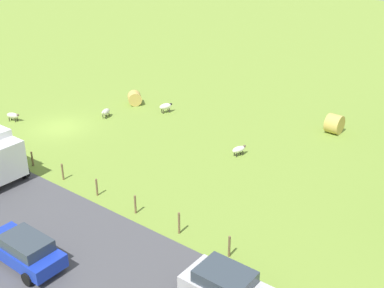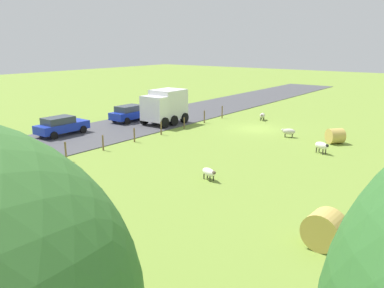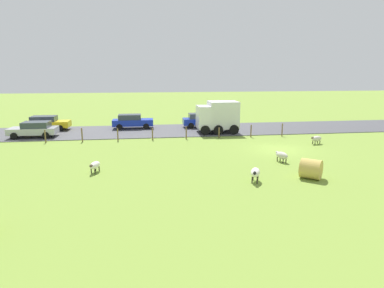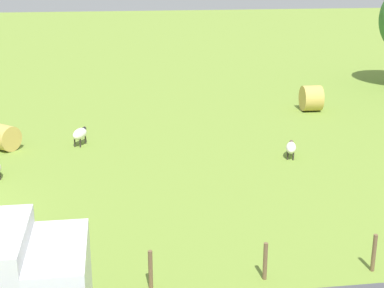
% 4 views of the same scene
% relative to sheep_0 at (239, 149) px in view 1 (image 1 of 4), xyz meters
% --- Properties ---
extents(ground_plane, '(160.00, 160.00, 0.00)m').
position_rel_sheep_0_xyz_m(ground_plane, '(4.47, -13.99, -0.47)').
color(ground_plane, olive).
extents(sheep_0, '(1.19, 0.75, 0.70)m').
position_rel_sheep_0_xyz_m(sheep_0, '(0.00, 0.00, 0.00)').
color(sheep_0, white).
rests_on(sheep_0, ground_plane).
extents(sheep_1, '(0.80, 1.22, 0.73)m').
position_rel_sheep_0_xyz_m(sheep_1, '(5.95, -18.04, 0.02)').
color(sheep_1, beige).
rests_on(sheep_1, ground_plane).
extents(sheep_2, '(1.21, 0.82, 0.73)m').
position_rel_sheep_0_xyz_m(sheep_2, '(0.75, -12.65, 0.01)').
color(sheep_2, beige).
rests_on(sheep_2, ground_plane).
extents(sheep_3, '(1.22, 0.89, 0.82)m').
position_rel_sheep_0_xyz_m(sheep_3, '(-3.14, -9.41, 0.09)').
color(sheep_3, white).
rests_on(sheep_3, ground_plane).
extents(hay_bale_0, '(1.52, 1.14, 1.49)m').
position_rel_sheep_0_xyz_m(hay_bale_0, '(-7.84, 3.66, 0.27)').
color(hay_bale_0, tan).
rests_on(hay_bale_0, ground_plane).
extents(hay_bale_1, '(1.64, 1.64, 1.18)m').
position_rel_sheep_0_xyz_m(hay_bale_1, '(-2.98, -12.89, 0.12)').
color(hay_bale_1, tan).
rests_on(hay_bale_1, ground_plane).
extents(fence_post_1, '(0.12, 0.12, 1.23)m').
position_rel_sheep_0_xyz_m(fence_post_1, '(9.78, -13.32, 0.14)').
color(fence_post_1, brown).
rests_on(fence_post_1, ground_plane).
extents(fence_post_2, '(0.12, 0.12, 1.02)m').
position_rel_sheep_0_xyz_m(fence_post_2, '(9.78, -10.15, 0.04)').
color(fence_post_2, brown).
rests_on(fence_post_2, ground_plane).
extents(fence_post_3, '(0.12, 0.12, 1.12)m').
position_rel_sheep_0_xyz_m(fence_post_3, '(9.78, -6.98, 0.09)').
color(fence_post_3, brown).
rests_on(fence_post_3, ground_plane).
extents(fence_post_4, '(0.12, 0.12, 1.12)m').
position_rel_sheep_0_xyz_m(fence_post_4, '(9.78, -3.81, 0.09)').
color(fence_post_4, brown).
rests_on(fence_post_4, ground_plane).
extents(fence_post_5, '(0.12, 0.12, 1.14)m').
position_rel_sheep_0_xyz_m(fence_post_5, '(9.78, -0.63, 0.10)').
color(fence_post_5, brown).
rests_on(fence_post_5, ground_plane).
extents(fence_post_6, '(0.12, 0.12, 1.27)m').
position_rel_sheep_0_xyz_m(fence_post_6, '(9.78, 2.54, 0.17)').
color(fence_post_6, brown).
rests_on(fence_post_6, ground_plane).
extents(fence_post_7, '(0.12, 0.12, 1.18)m').
position_rel_sheep_0_xyz_m(fence_post_7, '(9.78, 5.71, 0.12)').
color(fence_post_7, brown).
rests_on(fence_post_7, ground_plane).
extents(car_2, '(2.21, 4.35, 1.49)m').
position_rel_sheep_0_xyz_m(car_2, '(12.42, 7.46, 0.37)').
color(car_2, '#B7B7BC').
rests_on(car_2, road_strip).
extents(car_3, '(1.98, 4.44, 1.56)m').
position_rel_sheep_0_xyz_m(car_3, '(16.26, -1.70, 0.40)').
color(car_3, '#1933B2').
rests_on(car_3, road_strip).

